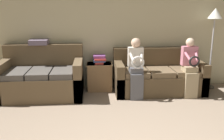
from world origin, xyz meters
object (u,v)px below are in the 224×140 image
(child_right_seated, at_px, (190,65))
(throw_pillow, at_px, (39,42))
(couch_main, at_px, (158,77))
(book_stack, at_px, (99,59))
(child_left_seated, at_px, (136,66))
(floor_lamp, at_px, (215,22))
(side_shelf, at_px, (99,76))
(couch_side, at_px, (42,79))

(child_right_seated, xyz_separation_m, throw_pillow, (-3.02, 0.63, 0.41))
(couch_main, distance_m, book_stack, 1.30)
(couch_main, relative_size, child_left_seated, 1.57)
(book_stack, bearing_deg, child_left_seated, -38.22)
(child_left_seated, xyz_separation_m, floor_lamp, (1.74, 0.51, 0.80))
(couch_main, bearing_deg, child_right_seated, -33.21)
(side_shelf, relative_size, book_stack, 1.83)
(child_right_seated, height_order, book_stack, child_right_seated)
(child_left_seated, xyz_separation_m, throw_pillow, (-1.94, 0.63, 0.40))
(child_right_seated, bearing_deg, side_shelf, 162.95)
(child_left_seated, xyz_separation_m, side_shelf, (-0.70, 0.54, -0.35))
(couch_main, relative_size, side_shelf, 3.16)
(couch_main, height_order, book_stack, couch_main)
(couch_main, height_order, couch_side, couch_side)
(couch_side, xyz_separation_m, side_shelf, (1.16, 0.26, -0.05))
(child_left_seated, height_order, child_right_seated, child_left_seated)
(child_right_seated, bearing_deg, throw_pillow, 168.23)
(side_shelf, xyz_separation_m, floor_lamp, (2.44, -0.04, 1.15))
(child_right_seated, xyz_separation_m, floor_lamp, (0.66, 0.51, 0.81))
(book_stack, bearing_deg, couch_side, -167.40)
(child_left_seated, xyz_separation_m, book_stack, (-0.69, 0.55, 0.02))
(couch_main, xyz_separation_m, child_right_seated, (0.54, -0.35, 0.32))
(couch_side, relative_size, child_right_seated, 1.39)
(throw_pillow, bearing_deg, book_stack, -3.79)
(couch_main, xyz_separation_m, couch_side, (-2.40, -0.07, 0.03))
(floor_lamp, bearing_deg, side_shelf, 179.13)
(child_right_seated, bearing_deg, couch_main, 146.79)
(throw_pillow, bearing_deg, floor_lamp, -1.88)
(child_left_seated, bearing_deg, throw_pillow, 162.04)
(book_stack, relative_size, throw_pillow, 0.87)
(couch_side, bearing_deg, book_stack, 12.60)
(couch_side, relative_size, throw_pillow, 4.41)
(couch_main, relative_size, throw_pillow, 5.01)
(child_right_seated, bearing_deg, child_left_seated, 179.97)
(child_left_seated, bearing_deg, side_shelf, 142.00)
(child_left_seated, distance_m, floor_lamp, 1.98)
(child_left_seated, relative_size, child_right_seated, 1.01)
(side_shelf, bearing_deg, couch_side, -167.45)
(couch_side, xyz_separation_m, throw_pillow, (-0.08, 0.34, 0.70))
(couch_side, distance_m, child_left_seated, 1.90)
(child_right_seated, relative_size, throw_pillow, 3.17)
(couch_main, xyz_separation_m, side_shelf, (-1.24, 0.19, -0.02))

